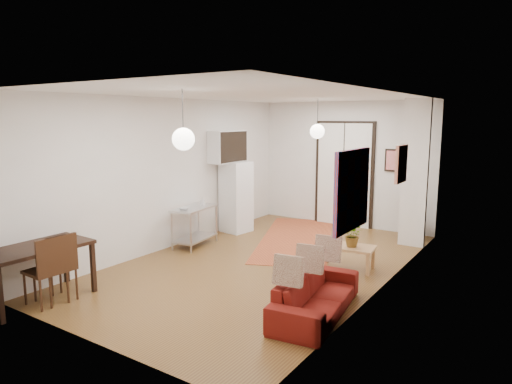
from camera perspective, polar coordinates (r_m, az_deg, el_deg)
The scene contains 27 objects.
floor at distance 8.13m, azimuth 1.04°, elevation -8.85°, with size 7.00×7.00×0.00m, color brown.
ceiling at distance 7.73m, azimuth 1.11°, elevation 12.03°, with size 4.20×7.00×0.02m, color white.
wall_back at distance 10.89m, azimuth 11.05°, elevation 3.43°, with size 4.20×0.02×2.90m, color silver.
wall_front at distance 5.24m, azimuth -20.00°, elevation -3.20°, with size 4.20×0.02×2.90m, color silver.
wall_left at distance 9.09m, azimuth -10.16°, elevation 2.32°, with size 0.02×7.00×2.90m, color silver.
wall_right at distance 6.91m, azimuth 15.91°, elevation -0.07°, with size 0.02×7.00×2.90m, color silver.
double_doors at distance 10.88m, azimuth 10.91°, elevation 2.10°, with size 1.44×0.06×2.50m, color white.
stub_partition at distance 9.41m, azimuth 19.23°, elevation 2.18°, with size 0.50×0.10×2.90m, color silver.
wall_cabinet at distance 10.07m, azimuth -3.56°, elevation 5.69°, with size 0.35×1.00×0.70m, color white.
painting_popart at distance 5.73m, azimuth 11.93°, elevation 0.23°, with size 0.05×1.00×1.00m, color red.
painting_abstract at distance 7.64m, azimuth 17.70°, elevation 3.36°, with size 0.05×0.50×0.60m, color beige.
poster_back at distance 10.47m, azimuth 16.84°, elevation 3.80°, with size 0.40×0.03×0.50m, color red.
print_left at distance 10.56m, azimuth -2.57°, elevation 6.14°, with size 0.03×0.44×0.54m, color brown.
pendant_back at distance 9.47m, azimuth 7.67°, elevation 7.52°, with size 0.30×0.30×0.80m.
pendant_front at distance 6.14m, azimuth -9.06°, elevation 6.55°, with size 0.30×0.30×0.80m.
kilim_rug at distance 9.72m, azimuth 5.09°, elevation -5.81°, with size 1.41×3.76×0.01m, color #B75F2D.
sofa at distance 6.11m, azimuth 7.52°, elevation -12.62°, with size 1.79×0.70×0.52m, color maroon.
coffee_table at distance 7.88m, azimuth 11.30°, elevation -6.97°, with size 0.96×0.61×0.40m.
potted_plant at distance 7.78m, azimuth 12.04°, elevation -5.30°, with size 0.31×0.35×0.39m, color #35652D.
kitchen_counter at distance 9.15m, azimuth -7.68°, elevation -3.72°, with size 0.65×1.08×0.78m.
bowl at distance 8.86m, azimuth -9.00°, elevation -2.06°, with size 0.18×0.18×0.05m, color beige.
soap_bottle at distance 9.25m, azimuth -6.71°, elevation -1.15°, with size 0.07×0.07×0.16m, color #5097AD.
fridge at distance 10.16m, azimuth -2.51°, elevation -0.59°, with size 0.56×0.56×1.58m, color white.
dining_table at distance 7.04m, azimuth -25.92°, elevation -6.79°, with size 0.87×1.45×0.78m.
dining_chair_near at distance 7.01m, azimuth -23.25°, elevation -7.81°, with size 0.48×0.67×0.97m.
dining_chair_far at distance 6.94m, azimuth -24.22°, elevation -8.04°, with size 0.48×0.67×0.97m.
black_side_chair at distance 10.24m, azimuth 19.28°, elevation -2.85°, with size 0.45×0.46×0.81m.
Camera 1 is at (4.15, -6.51, 2.54)m, focal length 32.00 mm.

